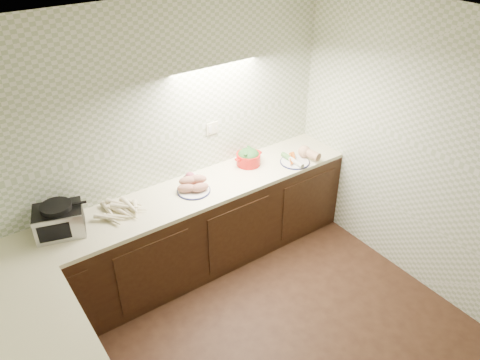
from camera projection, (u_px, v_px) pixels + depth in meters
room at (291, 210)px, 2.87m from camera, size 3.60×3.60×2.60m
counter at (158, 320)px, 3.63m from camera, size 3.60×3.60×0.90m
toaster_oven at (59, 220)px, 3.78m from camera, size 0.45×0.39×0.27m
parsnip_pile at (119, 211)px, 4.03m from camera, size 0.43×0.35×0.08m
sweet_potato_plate at (193, 186)px, 4.34m from camera, size 0.32×0.31×0.14m
onion_bowl at (191, 179)px, 4.44m from camera, size 0.17×0.17×0.13m
dutch_oven at (248, 157)px, 4.74m from camera, size 0.31×0.25×0.17m
veg_plate at (299, 156)px, 4.82m from camera, size 0.36×0.31×0.14m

